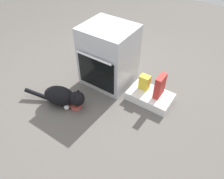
# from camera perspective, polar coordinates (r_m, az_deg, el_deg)

# --- Properties ---
(ground) EXTENTS (8.00, 8.00, 0.00)m
(ground) POSITION_cam_1_polar(r_m,az_deg,el_deg) (2.65, -5.38, -1.65)
(ground) COLOR #56514C
(oven) EXTENTS (0.60, 0.57, 0.77)m
(oven) POSITION_cam_1_polar(r_m,az_deg,el_deg) (2.63, -0.92, 9.04)
(oven) COLOR #B7BABF
(oven) RESTS_ON ground
(pantry_cabinet) EXTENTS (0.52, 0.32, 0.11)m
(pantry_cabinet) POSITION_cam_1_polar(r_m,az_deg,el_deg) (2.58, 10.26, -1.94)
(pantry_cabinet) COLOR white
(pantry_cabinet) RESTS_ON ground
(food_bowl) EXTENTS (0.13, 0.13, 0.08)m
(food_bowl) POSITION_cam_1_polar(r_m,az_deg,el_deg) (2.52, -9.73, -4.18)
(food_bowl) COLOR #C64C47
(food_bowl) RESTS_ON ground
(cat) EXTENTS (0.75, 0.33, 0.25)m
(cat) POSITION_cam_1_polar(r_m,az_deg,el_deg) (2.51, -13.26, -1.80)
(cat) COLOR black
(cat) RESTS_ON ground
(cereal_box) EXTENTS (0.07, 0.18, 0.28)m
(cereal_box) POSITION_cam_1_polar(r_m,az_deg,el_deg) (2.45, 12.83, 0.93)
(cereal_box) COLOR #B72D28
(cereal_box) RESTS_ON pantry_cabinet
(snack_bag) EXTENTS (0.12, 0.09, 0.18)m
(snack_bag) POSITION_cam_1_polar(r_m,az_deg,el_deg) (2.55, 8.81, 1.98)
(snack_bag) COLOR yellow
(snack_bag) RESTS_ON pantry_cabinet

